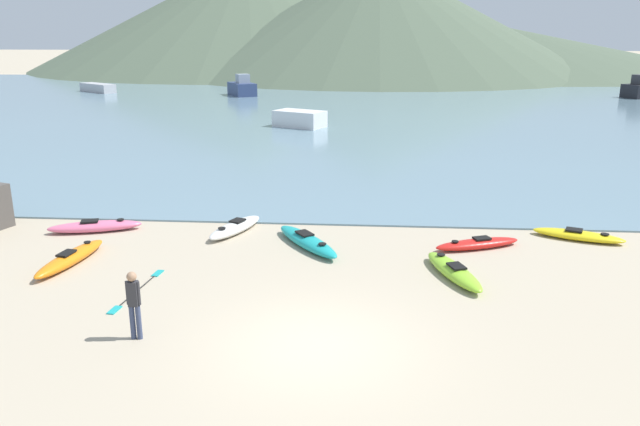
% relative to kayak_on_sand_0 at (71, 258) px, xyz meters
% --- Properties ---
extents(ground_plane, '(400.00, 400.00, 0.00)m').
position_rel_kayak_on_sand_0_xyz_m(ground_plane, '(7.24, -4.15, -0.18)').
color(ground_plane, tan).
extents(bay_water, '(160.00, 70.00, 0.06)m').
position_rel_kayak_on_sand_0_xyz_m(bay_water, '(7.24, 39.14, -0.15)').
color(bay_water, slate).
rests_on(bay_water, ground_plane).
extents(far_hill_left, '(71.36, 71.36, 17.81)m').
position_rel_kayak_on_sand_0_xyz_m(far_hill_left, '(-12.44, 93.89, 8.73)').
color(far_hill_left, '#4C5B47').
rests_on(far_hill_left, ground_plane).
extents(far_hill_midleft, '(64.20, 64.20, 16.46)m').
position_rel_kayak_on_sand_0_xyz_m(far_hill_midleft, '(9.40, 82.98, 8.05)').
color(far_hill_midleft, '#4C5B47').
rests_on(far_hill_midleft, ground_plane).
extents(far_hill_midright, '(68.22, 68.22, 6.77)m').
position_rel_kayak_on_sand_0_xyz_m(far_hill_midright, '(30.61, 92.76, 3.20)').
color(far_hill_midright, '#4C5B47').
rests_on(far_hill_midright, ground_plane).
extents(kayak_on_sand_0, '(1.02, 3.14, 0.41)m').
position_rel_kayak_on_sand_0_xyz_m(kayak_on_sand_0, '(0.00, 0.00, 0.00)').
color(kayak_on_sand_0, orange).
rests_on(kayak_on_sand_0, ground_plane).
extents(kayak_on_sand_1, '(3.01, 1.50, 0.40)m').
position_rel_kayak_on_sand_0_xyz_m(kayak_on_sand_1, '(-0.56, 2.91, -0.00)').
color(kayak_on_sand_1, '#E5668C').
rests_on(kayak_on_sand_1, ground_plane).
extents(kayak_on_sand_2, '(1.57, 2.93, 0.40)m').
position_rel_kayak_on_sand_0_xyz_m(kayak_on_sand_2, '(10.57, -0.15, -0.01)').
color(kayak_on_sand_2, '#8CCC2D').
rests_on(kayak_on_sand_2, ground_plane).
extents(kayak_on_sand_3, '(2.77, 1.54, 0.33)m').
position_rel_kayak_on_sand_0_xyz_m(kayak_on_sand_3, '(11.58, 2.22, -0.04)').
color(kayak_on_sand_3, red).
rests_on(kayak_on_sand_3, ground_plane).
extents(kayak_on_sand_4, '(2.42, 3.13, 0.41)m').
position_rel_kayak_on_sand_0_xyz_m(kayak_on_sand_4, '(6.47, 1.96, 0.00)').
color(kayak_on_sand_4, teal).
rests_on(kayak_on_sand_4, ground_plane).
extents(kayak_on_sand_5, '(1.65, 2.73, 0.39)m').
position_rel_kayak_on_sand_0_xyz_m(kayak_on_sand_5, '(4.01, 3.18, -0.01)').
color(kayak_on_sand_5, white).
rests_on(kayak_on_sand_5, ground_plane).
extents(kayak_on_sand_6, '(2.79, 1.66, 0.33)m').
position_rel_kayak_on_sand_0_xyz_m(kayak_on_sand_6, '(14.86, 3.29, -0.04)').
color(kayak_on_sand_6, yellow).
rests_on(kayak_on_sand_6, ground_plane).
extents(person_near_foreground, '(0.31, 0.21, 1.52)m').
position_rel_kayak_on_sand_0_xyz_m(person_near_foreground, '(3.42, -4.15, 0.69)').
color(person_near_foreground, '#384260').
rests_on(person_near_foreground, ground_plane).
extents(moored_boat_0, '(3.50, 4.22, 2.11)m').
position_rel_kayak_on_sand_0_xyz_m(moored_boat_0, '(-4.38, 46.42, 0.62)').
color(moored_boat_0, navy).
rests_on(moored_boat_0, bay_water).
extents(moored_boat_1, '(4.71, 3.99, 0.88)m').
position_rel_kayak_on_sand_0_xyz_m(moored_boat_1, '(-20.24, 48.78, 0.32)').
color(moored_boat_1, '#B2B2B7').
rests_on(moored_boat_1, bay_water).
extents(moored_boat_3, '(3.76, 3.09, 1.08)m').
position_rel_kayak_on_sand_0_xyz_m(moored_boat_3, '(3.62, 25.90, 0.42)').
color(moored_boat_3, white).
rests_on(moored_boat_3, bay_water).
extents(loose_paddle, '(0.48, 2.78, 0.03)m').
position_rel_kayak_on_sand_0_xyz_m(loose_paddle, '(2.53, -1.69, -0.17)').
color(loose_paddle, black).
rests_on(loose_paddle, ground_plane).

